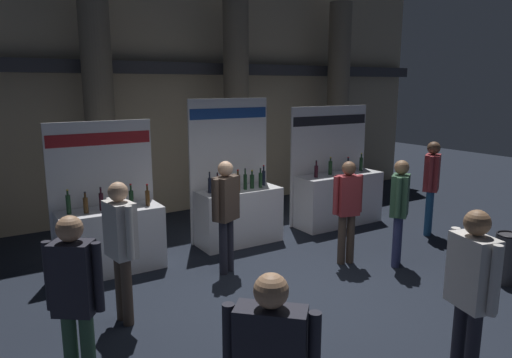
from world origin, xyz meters
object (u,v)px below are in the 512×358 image
at_px(visitor_7, 121,240).
at_px(visitor_6, 226,207).
at_px(exhibitor_booth_1, 238,209).
at_px(visitor_0, 431,180).
at_px(trash_bin, 507,258).
at_px(exhibitor_booth_0, 111,234).
at_px(exhibitor_booth_2, 338,194).
at_px(visitor_1, 75,294).
at_px(visitor_9, 471,285).
at_px(visitor_5, 399,204).
at_px(visitor_2, 347,205).

bearing_deg(visitor_7, visitor_6, 102.88).
distance_m(exhibitor_booth_1, visitor_0, 3.56).
xyz_separation_m(trash_bin, visitor_6, (-3.16, 2.39, 0.64)).
bearing_deg(exhibitor_booth_0, exhibitor_booth_2, 0.53).
distance_m(visitor_1, visitor_6, 3.04).
distance_m(visitor_0, visitor_1, 6.62).
relative_size(visitor_0, visitor_7, 1.03).
bearing_deg(visitor_9, visitor_5, 157.03).
bearing_deg(visitor_2, visitor_0, -160.79).
bearing_deg(visitor_9, trash_bin, 127.70).
bearing_deg(visitor_6, trash_bin, 116.47).
xyz_separation_m(exhibitor_booth_0, visitor_9, (1.94, -4.51, 0.44)).
height_order(exhibitor_booth_2, visitor_9, exhibitor_booth_2).
bearing_deg(visitor_1, exhibitor_booth_0, 106.11).
height_order(visitor_2, visitor_6, visitor_6).
relative_size(exhibitor_booth_0, visitor_5, 1.35).
bearing_deg(exhibitor_booth_2, visitor_9, -119.06).
bearing_deg(visitor_0, visitor_9, -169.92).
distance_m(exhibitor_booth_1, visitor_1, 4.37).
height_order(exhibitor_booth_0, visitor_7, exhibitor_booth_0).
bearing_deg(visitor_2, trash_bin, 142.13).
relative_size(exhibitor_booth_1, visitor_9, 1.48).
xyz_separation_m(exhibitor_booth_0, trash_bin, (4.58, -3.37, -0.22)).
bearing_deg(exhibitor_booth_1, exhibitor_booth_0, -177.30).
distance_m(visitor_6, visitor_7, 1.85).
distance_m(visitor_1, visitor_7, 1.35).
bearing_deg(visitor_6, visitor_0, 147.83).
relative_size(exhibitor_booth_2, visitor_7, 1.38).
distance_m(exhibitor_booth_2, visitor_9, 5.22).
xyz_separation_m(visitor_1, visitor_2, (4.18, 1.16, -0.05)).
relative_size(exhibitor_booth_2, visitor_5, 1.42).
distance_m(trash_bin, visitor_2, 2.31).
distance_m(visitor_2, visitor_5, 0.77).
xyz_separation_m(exhibitor_booth_1, trash_bin, (2.35, -3.47, -0.25)).
relative_size(visitor_0, visitor_1, 1.03).
distance_m(visitor_2, visitor_6, 1.87).
distance_m(exhibitor_booth_0, exhibitor_booth_1, 2.23).
distance_m(trash_bin, visitor_0, 2.27).
relative_size(exhibitor_booth_2, visitor_2, 1.44).
bearing_deg(visitor_2, visitor_9, 79.75).
relative_size(exhibitor_booth_2, trash_bin, 3.27).
xyz_separation_m(exhibitor_booth_0, visitor_6, (1.42, -0.97, 0.42)).
distance_m(exhibitor_booth_1, visitor_9, 4.64).
bearing_deg(visitor_7, exhibitor_booth_1, 116.15).
relative_size(exhibitor_booth_1, visitor_1, 1.49).
relative_size(visitor_1, visitor_9, 0.99).
distance_m(exhibitor_booth_1, exhibitor_booth_2, 2.24).
distance_m(visitor_7, visitor_9, 3.63).
height_order(exhibitor_booth_1, visitor_9, exhibitor_booth_1).
distance_m(visitor_2, visitor_7, 3.46).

